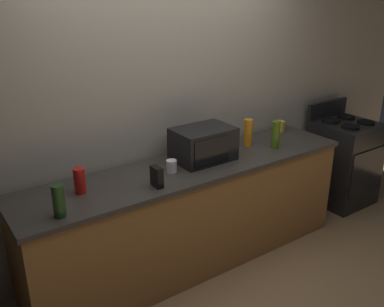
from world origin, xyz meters
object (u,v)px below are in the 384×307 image
(cordless_phone, at_px, (157,177))
(bottle_hot_sauce, at_px, (80,181))
(bottle_dish_soap, at_px, (248,133))
(mug_white, at_px, (171,166))
(mug_black, at_px, (227,140))
(mug_yellow, at_px, (280,126))
(bottle_wine, at_px, (59,201))
(stove_range, at_px, (343,162))
(bottle_olive_oil, at_px, (276,135))
(microwave, at_px, (203,144))

(cordless_phone, height_order, bottle_hot_sauce, bottle_hot_sauce)
(bottle_dish_soap, height_order, mug_white, bottle_dish_soap)
(bottle_hot_sauce, distance_m, mug_black, 1.45)
(mug_yellow, distance_m, mug_black, 0.68)
(cordless_phone, height_order, mug_white, cordless_phone)
(bottle_dish_soap, bearing_deg, cordless_phone, -166.41)
(bottle_wine, bearing_deg, bottle_hot_sauce, 47.12)
(stove_range, xyz_separation_m, mug_yellow, (-0.79, 0.22, 0.49))
(bottle_olive_oil, height_order, mug_yellow, bottle_olive_oil)
(stove_range, bearing_deg, bottle_olive_oil, -175.57)
(stove_range, relative_size, bottle_olive_oil, 4.45)
(bottle_wine, relative_size, bottle_olive_oil, 0.87)
(cordless_phone, xyz_separation_m, bottle_dish_soap, (1.10, 0.26, 0.05))
(mug_yellow, xyz_separation_m, mug_white, (-1.42, -0.24, -0.00))
(bottle_wine, bearing_deg, mug_yellow, 10.22)
(stove_range, xyz_separation_m, bottle_olive_oil, (-1.17, -0.09, 0.56))
(microwave, height_order, mug_black, microwave)
(mug_yellow, distance_m, mug_white, 1.44)
(stove_range, bearing_deg, mug_yellow, 164.34)
(bottle_dish_soap, bearing_deg, stove_range, -3.85)
(bottle_olive_oil, distance_m, mug_yellow, 0.50)
(mug_black, bearing_deg, microwave, -156.84)
(stove_range, xyz_separation_m, cordless_phone, (-2.43, -0.18, 0.51))
(bottle_hot_sauce, bearing_deg, microwave, 0.49)
(bottle_hot_sauce, bearing_deg, bottle_dish_soap, 1.83)
(bottle_dish_soap, distance_m, bottle_wine, 1.82)
(mug_yellow, bearing_deg, mug_white, -170.35)
(mug_yellow, bearing_deg, cordless_phone, -166.41)
(stove_range, height_order, bottle_hot_sauce, same)
(stove_range, bearing_deg, mug_white, -179.47)
(bottle_dish_soap, bearing_deg, bottle_hot_sauce, -178.17)
(bottle_wine, relative_size, mug_white, 2.18)
(bottle_dish_soap, height_order, bottle_olive_oil, same)
(mug_white, relative_size, mug_black, 1.05)
(stove_range, distance_m, bottle_olive_oil, 1.30)
(mug_black, bearing_deg, bottle_dish_soap, -40.85)
(bottle_wine, distance_m, mug_yellow, 2.38)
(cordless_phone, height_order, bottle_dish_soap, bottle_dish_soap)
(bottle_dish_soap, height_order, mug_black, bottle_dish_soap)
(mug_yellow, height_order, mug_white, mug_yellow)
(bottle_olive_oil, xyz_separation_m, mug_white, (-1.03, 0.07, -0.07))
(bottle_olive_oil, bearing_deg, mug_black, 134.80)
(microwave, xyz_separation_m, cordless_phone, (-0.57, -0.22, -0.06))
(bottle_olive_oil, xyz_separation_m, mug_yellow, (0.38, 0.31, -0.07))
(mug_yellow, bearing_deg, bottle_olive_oil, -140.97)
(stove_range, distance_m, mug_black, 1.56)
(bottle_olive_oil, bearing_deg, bottle_hot_sauce, 175.72)
(cordless_phone, distance_m, mug_white, 0.27)
(microwave, height_order, bottle_dish_soap, microwave)
(mug_white, bearing_deg, cordless_phone, -144.86)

